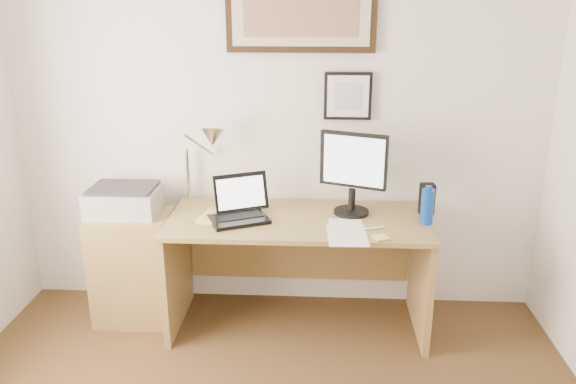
# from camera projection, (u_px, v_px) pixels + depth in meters

# --- Properties ---
(wall_back) EXTENTS (3.50, 0.02, 2.50)m
(wall_back) POSITION_uv_depth(u_px,v_px,m) (277.00, 126.00, 3.65)
(wall_back) COLOR white
(wall_back) RESTS_ON ground
(side_cabinet) EXTENTS (0.50, 0.40, 0.73)m
(side_cabinet) POSITION_uv_depth(u_px,v_px,m) (135.00, 267.00, 3.68)
(side_cabinet) COLOR olive
(side_cabinet) RESTS_ON floor
(water_bottle) EXTENTS (0.08, 0.08, 0.22)m
(water_bottle) POSITION_uv_depth(u_px,v_px,m) (427.00, 207.00, 3.34)
(water_bottle) COLOR #0C3BA8
(water_bottle) RESTS_ON desk
(bottle_cap) EXTENTS (0.04, 0.04, 0.02)m
(bottle_cap) POSITION_uv_depth(u_px,v_px,m) (429.00, 188.00, 3.30)
(bottle_cap) COLOR #0C3BA8
(bottle_cap) RESTS_ON water_bottle
(speaker) EXTENTS (0.09, 0.08, 0.19)m
(speaker) POSITION_uv_depth(u_px,v_px,m) (427.00, 199.00, 3.51)
(speaker) COLOR black
(speaker) RESTS_ON desk
(paper_sheet_a) EXTENTS (0.21, 0.29, 0.00)m
(paper_sheet_a) POSITION_uv_depth(u_px,v_px,m) (345.00, 228.00, 3.31)
(paper_sheet_a) COLOR white
(paper_sheet_a) RESTS_ON desk
(paper_sheet_b) EXTENTS (0.24, 0.33, 0.00)m
(paper_sheet_b) POSITION_uv_depth(u_px,v_px,m) (347.00, 235.00, 3.19)
(paper_sheet_b) COLOR white
(paper_sheet_b) RESTS_ON desk
(sticky_pad) EXTENTS (0.11, 0.11, 0.01)m
(sticky_pad) POSITION_uv_depth(u_px,v_px,m) (381.00, 238.00, 3.15)
(sticky_pad) COLOR #D4D765
(sticky_pad) RESTS_ON desk
(marker_pen) EXTENTS (0.14, 0.06, 0.02)m
(marker_pen) POSITION_uv_depth(u_px,v_px,m) (373.00, 228.00, 3.28)
(marker_pen) COLOR white
(marker_pen) RESTS_ON desk
(book) EXTENTS (0.22, 0.28, 0.02)m
(book) POSITION_uv_depth(u_px,v_px,m) (202.00, 215.00, 3.48)
(book) COLOR #DCC367
(book) RESTS_ON desk
(desk) EXTENTS (1.60, 0.70, 0.75)m
(desk) POSITION_uv_depth(u_px,v_px,m) (298.00, 247.00, 3.61)
(desk) COLOR olive
(desk) RESTS_ON floor
(laptop) EXTENTS (0.41, 0.42, 0.26)m
(laptop) POSITION_uv_depth(u_px,v_px,m) (240.00, 209.00, 3.43)
(laptop) COLOR black
(laptop) RESTS_ON desk
(lcd_monitor) EXTENTS (0.40, 0.22, 0.52)m
(lcd_monitor) POSITION_uv_depth(u_px,v_px,m) (353.00, 170.00, 3.43)
(lcd_monitor) COLOR black
(lcd_monitor) RESTS_ON desk
(printer) EXTENTS (0.44, 0.34, 0.18)m
(printer) POSITION_uv_depth(u_px,v_px,m) (124.00, 200.00, 3.57)
(printer) COLOR #A7A6A9
(printer) RESTS_ON side_cabinet
(desk_lamp) EXTENTS (0.29, 0.27, 0.53)m
(desk_lamp) POSITION_uv_depth(u_px,v_px,m) (210.00, 141.00, 3.51)
(desk_lamp) COLOR silver
(desk_lamp) RESTS_ON desk
(picture_large) EXTENTS (0.92, 0.04, 0.47)m
(picture_large) POSITION_uv_depth(u_px,v_px,m) (301.00, 13.00, 3.39)
(picture_large) COLOR black
(picture_large) RESTS_ON wall_back
(picture_small) EXTENTS (0.30, 0.03, 0.30)m
(picture_small) POSITION_uv_depth(u_px,v_px,m) (348.00, 96.00, 3.54)
(picture_small) COLOR black
(picture_small) RESTS_ON wall_back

